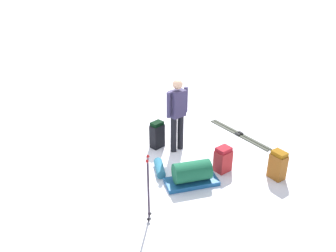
% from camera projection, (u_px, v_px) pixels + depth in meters
% --- Properties ---
extents(ground_plane, '(80.00, 80.00, 0.00)m').
position_uv_depth(ground_plane, '(168.00, 154.00, 8.07)').
color(ground_plane, white).
extents(skier_standing, '(0.50, 0.37, 1.70)m').
position_uv_depth(skier_standing, '(177.00, 112.00, 7.81)').
color(skier_standing, black).
rests_on(skier_standing, ground_plane).
extents(ski_pair_near, '(1.26, 1.68, 0.05)m').
position_uv_depth(ski_pair_near, '(239.00, 134.00, 8.89)').
color(ski_pair_near, black).
rests_on(ski_pair_near, ground_plane).
extents(backpack_large_dark, '(0.40, 0.38, 0.55)m').
position_uv_depth(backpack_large_dark, '(223.00, 159.00, 7.35)').
color(backpack_large_dark, maroon).
rests_on(backpack_large_dark, ground_plane).
extents(backpack_bright, '(0.37, 0.32, 0.64)m').
position_uv_depth(backpack_bright, '(157.00, 135.00, 8.21)').
color(backpack_bright, black).
rests_on(backpack_bright, ground_plane).
extents(backpack_small_spare, '(0.37, 0.38, 0.61)m').
position_uv_depth(backpack_small_spare, '(278.00, 165.00, 7.10)').
color(backpack_small_spare, brown).
rests_on(backpack_small_spare, ground_plane).
extents(ski_poles_planted_near, '(0.20, 0.11, 1.24)m').
position_uv_depth(ski_poles_planted_near, '(148.00, 186.00, 5.81)').
color(ski_poles_planted_near, '#271B2B').
rests_on(ski_poles_planted_near, ground_plane).
extents(gear_sled, '(0.96, 1.11, 0.49)m').
position_uv_depth(gear_sled, '(192.00, 174.00, 6.94)').
color(gear_sled, '#1A5289').
rests_on(gear_sled, ground_plane).
extents(sleeping_mat_rolled, '(0.57, 0.42, 0.18)m').
position_uv_depth(sleeping_mat_rolled, '(160.00, 168.00, 7.38)').
color(sleeping_mat_rolled, teal).
rests_on(sleeping_mat_rolled, ground_plane).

